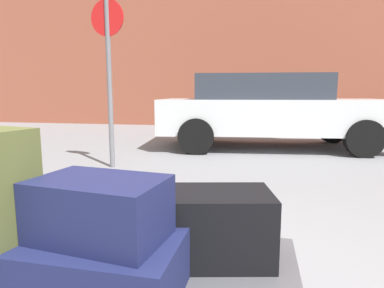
% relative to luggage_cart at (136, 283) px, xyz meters
% --- Properties ---
extents(luggage_cart, '(1.35, 0.85, 0.34)m').
position_rel_luggage_cart_xyz_m(luggage_cart, '(0.00, 0.00, 0.00)').
color(luggage_cart, '#4C4C51').
rests_on(luggage_cart, ground_plane).
extents(suitcase_navy_rear_right, '(0.59, 0.44, 0.21)m').
position_rel_luggage_cart_xyz_m(suitcase_navy_rear_right, '(-0.05, -0.18, 0.17)').
color(suitcase_navy_rear_right, '#191E47').
rests_on(suitcase_navy_rear_right, luggage_cart).
extents(duffel_bag_black_stacked_top, '(0.66, 0.43, 0.31)m').
position_rel_luggage_cart_xyz_m(duffel_bag_black_stacked_top, '(0.26, 0.14, 0.22)').
color(duffel_bag_black_stacked_top, black).
rests_on(duffel_bag_black_stacked_top, luggage_cart).
extents(duffel_bag_navy_topmost_pile, '(0.50, 0.36, 0.22)m').
position_rel_luggage_cart_xyz_m(duffel_bag_navy_topmost_pile, '(-0.05, -0.18, 0.39)').
color(duffel_bag_navy_topmost_pile, '#191E47').
rests_on(duffel_bag_navy_topmost_pile, suitcase_navy_rear_right).
extents(parked_car, '(4.45, 2.25, 1.42)m').
position_rel_luggage_cart_xyz_m(parked_car, '(0.67, 5.48, 0.49)').
color(parked_car, silver).
rests_on(parked_car, ground_plane).
extents(bollard_kerb_near, '(0.25, 0.25, 0.71)m').
position_rel_luggage_cart_xyz_m(bollard_kerb_near, '(2.96, 7.21, 0.08)').
color(bollard_kerb_near, '#72665B').
rests_on(bollard_kerb_near, ground_plane).
extents(no_parking_sign, '(0.50, 0.07, 2.35)m').
position_rel_luggage_cart_xyz_m(no_parking_sign, '(-1.60, 3.21, 1.18)').
color(no_parking_sign, slate).
rests_on(no_parking_sign, ground_plane).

